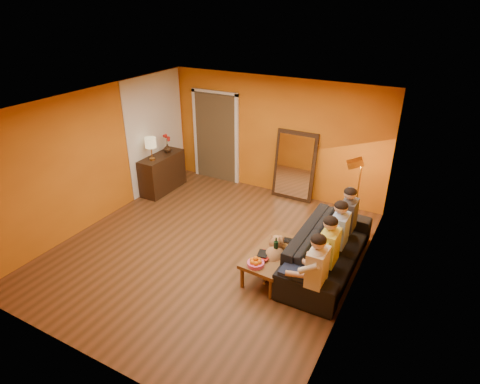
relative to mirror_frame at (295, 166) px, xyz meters
The scene contains 27 objects.
room_shell 2.39m from the mirror_frame, 103.68° to the right, with size 5.00×5.50×2.60m.
white_accent 3.21m from the mirror_frame, 163.83° to the right, with size 0.02×1.90×2.58m, color white.
doorway_recess 2.08m from the mirror_frame, behind, with size 1.06×0.30×2.10m, color #3F2D19.
door_jamb_left 2.64m from the mirror_frame, behind, with size 0.08×0.06×2.20m, color white.
door_jamb_right 1.51m from the mirror_frame, behind, with size 0.08×0.06×2.20m, color white.
door_header 2.46m from the mirror_frame, behind, with size 1.22×0.06×0.08m, color white.
mirror_frame is the anchor object (origin of this frame).
mirror_glass 0.04m from the mirror_frame, 90.00° to the right, with size 0.78×0.02×1.36m, color white.
sideboard 3.01m from the mirror_frame, 158.84° to the right, with size 0.44×1.18×0.85m, color #332111.
table_lamp 3.13m from the mirror_frame, 153.68° to the right, with size 0.24×0.24×0.51m, color beige, non-canonical shape.
sofa 2.64m from the mirror_frame, 56.17° to the right, with size 0.93×2.37×0.69m, color black.
coffee_table 2.89m from the mirror_frame, 74.82° to the right, with size 0.62×1.22×0.42m, color brown, non-canonical shape.
floor_lamp 1.74m from the mirror_frame, 26.97° to the right, with size 0.30×0.24×1.44m, color #C78C3A, non-canonical shape.
dog 2.94m from the mirror_frame, 74.56° to the right, with size 0.38×0.60×0.70m, color #A9764C, non-canonical shape.
person_far_left 3.54m from the mirror_frame, 63.46° to the right, with size 0.70×0.44×1.22m, color beige, non-canonical shape.
person_mid_left 3.06m from the mirror_frame, 58.85° to the right, with size 0.70×0.44×1.22m, color gold, non-canonical shape.
person_mid_right 2.60m from the mirror_frame, 52.56° to the right, with size 0.70×0.44×1.22m, color #8FAADE, non-canonical shape.
person_far_right 2.19m from the mirror_frame, 43.78° to the right, with size 0.70×0.44×1.22m, color #303035, non-canonical shape.
fruit_bowl 3.27m from the mirror_frame, 78.59° to the right, with size 0.26×0.26×0.16m, color #EA5299, non-canonical shape.
wine_bottle 2.91m from the mirror_frame, 74.12° to the right, with size 0.07×0.07×0.31m, color black.
tumbler 2.78m from the mirror_frame, 71.76° to the right, with size 0.11×0.11×0.10m, color #B27F3F.
laptop 2.59m from the mirror_frame, 68.88° to the right, with size 0.36×0.23×0.03m, color black.
book_lower 3.01m from the mirror_frame, 79.14° to the right, with size 0.19×0.25×0.02m, color #332111.
book_mid 3.00m from the mirror_frame, 78.92° to the right, with size 0.20×0.27×0.02m, color red.
book_upper 3.02m from the mirror_frame, 79.18° to the right, with size 0.16×0.21×0.02m, color black.
vase 2.92m from the mirror_frame, 163.43° to the right, with size 0.19×0.19×0.19m, color #332111.
flowers 2.94m from the mirror_frame, 163.43° to the right, with size 0.17×0.17×0.45m, color red, non-canonical shape.
Camera 1 is at (3.34, -5.02, 4.10)m, focal length 30.00 mm.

